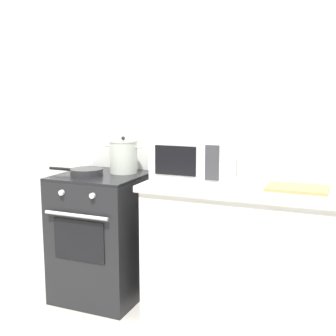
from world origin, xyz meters
name	(u,v)px	position (x,y,z in m)	size (l,w,h in m)	color
back_wall	(204,128)	(0.30, 0.97, 1.25)	(4.40, 0.10, 2.50)	silver
lower_cabinet_right	(275,262)	(0.90, 0.62, 0.44)	(1.64, 0.56, 0.88)	white
countertop_right	(278,191)	(0.90, 0.62, 0.90)	(1.70, 0.60, 0.04)	beige
stove	(102,236)	(-0.35, 0.60, 0.46)	(0.60, 0.64, 0.92)	black
stock_pot	(124,156)	(-0.23, 0.72, 1.04)	(0.29, 0.21, 0.27)	silver
frying_pan	(86,172)	(-0.43, 0.52, 0.95)	(0.43, 0.23, 0.05)	#28282B
microwave	(194,157)	(0.33, 0.68, 1.07)	(0.50, 0.37, 0.30)	white
cutting_board	(297,188)	(1.02, 0.60, 0.93)	(0.36, 0.26, 0.02)	tan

